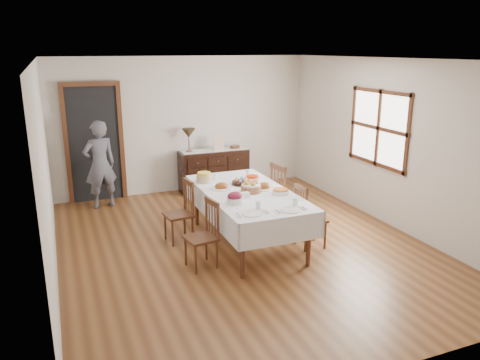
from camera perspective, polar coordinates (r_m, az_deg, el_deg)
name	(u,v)px	position (r m, az deg, el deg)	size (l,w,h in m)	color
ground	(243,245)	(6.81, 0.32, -7.93)	(6.00, 6.00, 0.00)	brown
room_shell	(222,128)	(6.66, -2.21, 6.30)	(5.02, 6.02, 2.65)	silver
dining_table	(247,198)	(6.63, 0.86, -2.17)	(1.18, 2.30, 0.79)	white
chair_left_near	(204,234)	(6.04, -4.41, -6.53)	(0.42, 0.42, 0.89)	#502B18
chair_left_far	(181,211)	(6.86, -7.18, -3.73)	(0.42, 0.42, 0.91)	#502B18
chair_right_near	(308,216)	(6.66, 8.27, -4.33)	(0.39, 0.39, 0.92)	#502B18
chair_right_far	(285,195)	(7.36, 5.50, -1.85)	(0.48, 0.48, 1.02)	#502B18
sideboard	(214,170)	(9.25, -3.21, 1.17)	(1.35, 0.50, 0.81)	black
person	(100,162)	(8.50, -16.74, 2.14)	(0.52, 0.33, 1.66)	#545461
bread_basket	(251,187)	(6.56, 1.35, -0.90)	(0.29, 0.29, 0.17)	brown
egg_basket	(241,182)	(6.94, 0.13, -0.27)	(0.28, 0.28, 0.10)	black
ham_platter_a	(221,187)	(6.73, -2.29, -0.83)	(0.32, 0.32, 0.11)	white
ham_platter_b	(264,187)	(6.72, 2.95, -0.85)	(0.31, 0.31, 0.11)	white
beet_bowl	(235,198)	(6.09, -0.63, -2.23)	(0.22, 0.22, 0.15)	white
carrot_bowl	(252,179)	(7.12, 1.49, 0.18)	(0.24, 0.24, 0.08)	white
pineapple_bowl	(204,177)	(7.06, -4.40, 0.31)	(0.23, 0.23, 0.15)	#C7B481
casserole_dish	(280,191)	(6.52, 4.95, -1.39)	(0.24, 0.24, 0.07)	white
butter_dish	(244,195)	(6.32, 0.49, -1.85)	(0.14, 0.09, 0.07)	white
setting_left	(254,211)	(5.77, 1.67, -3.77)	(0.42, 0.31, 0.10)	white
setting_right	(292,207)	(5.93, 6.32, -3.32)	(0.42, 0.31, 0.10)	white
glass_far_a	(215,177)	(7.17, -3.06, 0.41)	(0.06, 0.06, 0.10)	white
glass_far_b	(248,173)	(7.36, 0.97, 0.86)	(0.06, 0.06, 0.11)	white
runner	(214,150)	(9.19, -3.19, 3.69)	(1.30, 0.35, 0.01)	white
table_lamp	(189,134)	(8.98, -6.28, 5.61)	(0.26, 0.26, 0.46)	brown
picture_frame	(219,144)	(9.10, -2.62, 4.44)	(0.22, 0.08, 0.28)	#C5A691
deco_bowl	(235,147)	(9.32, -0.65, 4.04)	(0.20, 0.20, 0.06)	#502B18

